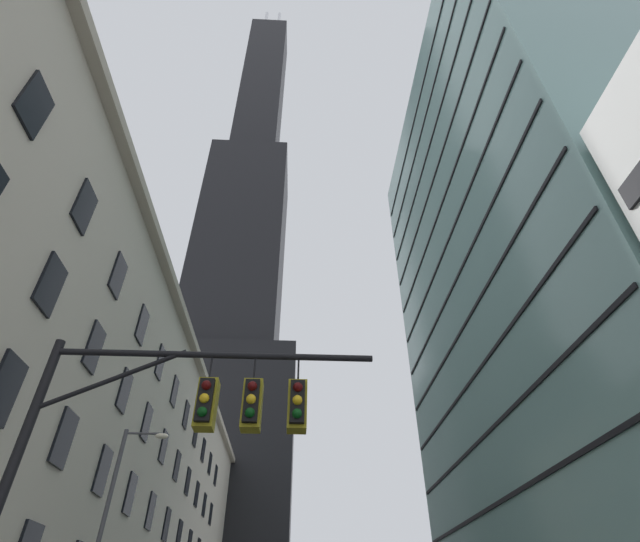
# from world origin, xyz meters

# --- Properties ---
(station_building) EXTENTS (14.91, 72.02, 22.57)m
(station_building) POSITION_xyz_m (-18.11, 30.01, 11.26)
(station_building) COLOR beige
(station_building) RESTS_ON ground
(dark_skyscraper) EXTENTS (28.17, 28.17, 200.56)m
(dark_skyscraper) POSITION_xyz_m (-16.03, 79.99, 60.57)
(dark_skyscraper) COLOR black
(dark_skyscraper) RESTS_ON ground
(glass_office_midrise) EXTENTS (14.52, 34.22, 52.77)m
(glass_office_midrise) POSITION_xyz_m (18.21, 22.97, 26.39)
(glass_office_midrise) COLOR gray
(glass_office_midrise) RESTS_ON ground
(traffic_signal_mast) EXTENTS (7.02, 0.63, 6.80)m
(traffic_signal_mast) POSITION_xyz_m (-3.56, 2.43, 5.08)
(traffic_signal_mast) COLOR black
(traffic_signal_mast) RESTS_ON sidewalk_left
(street_lamppost) EXTENTS (1.92, 0.32, 8.64)m
(street_lamppost) POSITION_xyz_m (-8.48, 13.62, 5.18)
(street_lamppost) COLOR #47474C
(street_lamppost) RESTS_ON sidewalk_left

